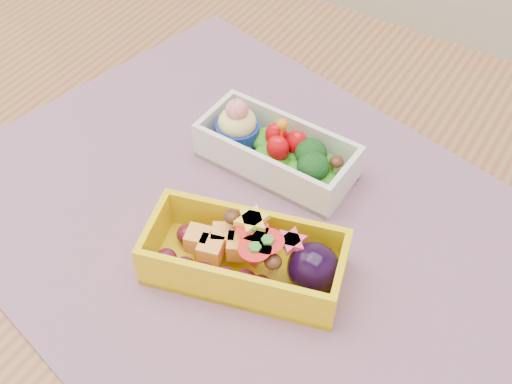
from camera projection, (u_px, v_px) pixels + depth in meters
The scene contains 4 objects.
table at pixel (230, 296), 0.66m from camera, with size 1.20×0.80×0.75m.
placemat at pixel (246, 220), 0.60m from camera, with size 0.55×0.42×0.00m, color gray.
bento_white at pixel (276, 151), 0.63m from camera, with size 0.16×0.07×0.06m.
bento_yellow at pixel (249, 257), 0.53m from camera, with size 0.18×0.12×0.06m.
Camera 1 is at (0.22, -0.30, 1.21)m, focal length 45.12 mm.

